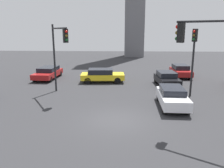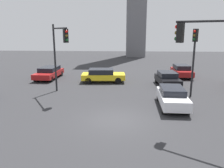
% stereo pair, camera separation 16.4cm
% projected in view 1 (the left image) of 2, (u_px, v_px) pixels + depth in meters
% --- Properties ---
extents(ground_plane, '(94.94, 94.94, 0.00)m').
position_uv_depth(ground_plane, '(116.00, 120.00, 13.78)').
color(ground_plane, '#2D2D30').
extents(traffic_light_0, '(2.09, 3.17, 5.86)m').
position_uv_depth(traffic_light_0, '(59.00, 46.00, 18.18)').
color(traffic_light_0, black).
rests_on(traffic_light_0, ground_plane).
extents(traffic_light_1, '(3.02, 1.94, 5.92)m').
position_uv_depth(traffic_light_1, '(214.00, 53.00, 10.90)').
color(traffic_light_1, black).
rests_on(traffic_light_1, ground_plane).
extents(traffic_light_2, '(0.46, 0.48, 5.47)m').
position_uv_depth(traffic_light_2, '(194.00, 50.00, 17.99)').
color(traffic_light_2, black).
rests_on(traffic_light_2, ground_plane).
extents(car_0, '(2.21, 4.85, 1.33)m').
position_uv_depth(car_0, '(48.00, 73.00, 25.52)').
color(car_0, maroon).
rests_on(car_0, ground_plane).
extents(car_1, '(1.87, 4.27, 1.40)m').
position_uv_depth(car_1, '(172.00, 97.00, 16.09)').
color(car_1, silver).
rests_on(car_1, ground_plane).
extents(car_2, '(2.08, 4.12, 1.39)m').
position_uv_depth(car_2, '(167.00, 78.00, 22.23)').
color(car_2, black).
rests_on(car_2, ground_plane).
extents(car_5, '(1.90, 4.00, 1.42)m').
position_uv_depth(car_5, '(181.00, 71.00, 26.54)').
color(car_5, maroon).
rests_on(car_5, ground_plane).
extents(car_6, '(4.63, 2.27, 1.41)m').
position_uv_depth(car_6, '(102.00, 75.00, 23.83)').
color(car_6, yellow).
rests_on(car_6, ground_plane).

